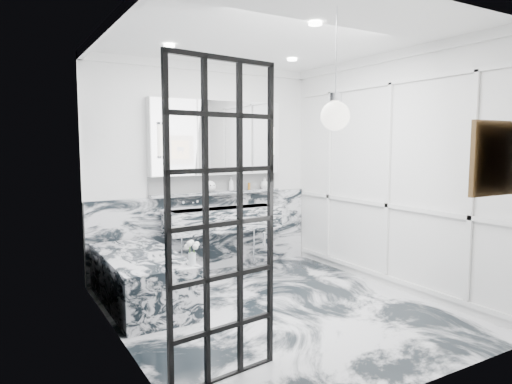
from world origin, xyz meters
TOP-DOWN VIEW (x-y plane):
  - floor at (0.00, 0.00)m, footprint 3.60×3.60m
  - ceiling at (0.00, 0.00)m, footprint 3.60×3.60m
  - wall_back at (0.00, 1.80)m, footprint 3.60×0.00m
  - wall_front at (0.00, -1.80)m, footprint 3.60×0.00m
  - wall_left at (-1.60, 0.00)m, footprint 0.00×3.60m
  - wall_right at (1.60, 0.00)m, footprint 0.00×3.60m
  - marble_clad_back at (0.00, 1.78)m, footprint 3.18×0.05m
  - marble_clad_left at (-1.59, 0.00)m, footprint 0.02×3.56m
  - panel_molding at (1.58, 0.00)m, footprint 0.03×3.40m
  - soap_bottle_a at (0.35, 1.71)m, footprint 0.08×0.08m
  - soap_bottle_b at (0.89, 1.71)m, footprint 0.08×0.08m
  - soap_bottle_c at (0.90, 1.71)m, footprint 0.16×0.16m
  - face_pot at (0.03, 1.71)m, footprint 0.16×0.16m
  - amber_bottle at (0.64, 1.71)m, footprint 0.04×0.04m
  - flower_vase at (-0.86, 0.21)m, footprint 0.07×0.07m
  - crittall_door at (-1.10, -0.99)m, footprint 0.88×0.16m
  - artwork at (0.89, -1.76)m, footprint 0.49×0.05m
  - pendant_light at (-0.25, -1.18)m, footprint 0.22×0.22m
  - trough_sink at (0.15, 1.55)m, footprint 1.60×0.45m
  - ledge at (0.15, 1.72)m, footprint 1.90×0.14m
  - subway_tile at (0.15, 1.78)m, footprint 1.90×0.03m
  - mirror_cabinet at (0.15, 1.73)m, footprint 1.90×0.16m
  - sconce_left at (-0.67, 1.63)m, footprint 0.07×0.07m
  - sconce_right at (0.97, 1.63)m, footprint 0.07×0.07m
  - bathtub at (-1.18, 0.90)m, footprint 0.75×1.65m

SIDE VIEW (x-z plane):
  - floor at x=0.00m, z-range 0.00..0.00m
  - bathtub at x=-1.18m, z-range 0.00..0.55m
  - marble_clad_back at x=0.00m, z-range 0.00..1.05m
  - flower_vase at x=-0.86m, z-range 0.55..0.67m
  - trough_sink at x=0.15m, z-range 0.58..0.88m
  - ledge at x=0.15m, z-range 1.05..1.09m
  - amber_bottle at x=0.64m, z-range 1.09..1.19m
  - crittall_door at x=-1.10m, z-range 0.00..2.32m
  - face_pot at x=0.03m, z-range 1.09..1.24m
  - soap_bottle_b at x=0.89m, z-range 1.09..1.25m
  - soap_bottle_c at x=0.90m, z-range 1.09..1.25m
  - soap_bottle_a at x=0.35m, z-range 1.09..1.28m
  - subway_tile at x=0.15m, z-range 1.09..1.32m
  - panel_molding at x=1.58m, z-range 0.15..2.45m
  - marble_clad_left at x=-1.59m, z-range 0.00..2.68m
  - wall_back at x=0.00m, z-range -0.40..3.20m
  - wall_front at x=0.00m, z-range -0.40..3.20m
  - wall_left at x=-1.60m, z-range -0.40..3.20m
  - wall_right at x=1.60m, z-range -0.40..3.20m
  - artwork at x=0.89m, z-range 1.38..1.86m
  - sconce_left at x=-0.67m, z-range 1.58..1.98m
  - sconce_right at x=0.97m, z-range 1.58..1.98m
  - mirror_cabinet at x=0.15m, z-range 1.32..2.32m
  - pendant_light at x=-0.25m, z-range 1.83..2.05m
  - ceiling at x=0.00m, z-range 2.80..2.80m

